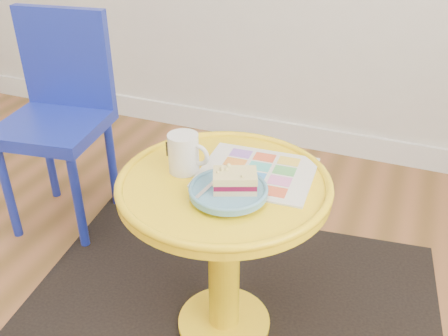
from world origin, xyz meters
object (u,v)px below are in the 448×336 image
at_px(newspaper, 257,172).
at_px(chair, 59,107).
at_px(mug, 184,152).
at_px(side_table, 224,227).
at_px(plate, 228,191).

bearing_deg(newspaper, chair, 159.27).
height_order(chair, newspaper, chair).
xyz_separation_m(newspaper, mug, (-0.18, -0.06, 0.05)).
height_order(side_table, plate, plate).
distance_m(chair, plate, 0.93).
relative_size(side_table, chair, 0.69).
height_order(chair, mug, chair).
xyz_separation_m(chair, mug, (0.68, -0.33, 0.12)).
bearing_deg(side_table, mug, 174.42).
bearing_deg(newspaper, mug, -165.00).
bearing_deg(mug, side_table, -1.39).
bearing_deg(plate, mug, 153.47).
relative_size(side_table, newspaper, 1.88).
distance_m(chair, mug, 0.77).
bearing_deg(chair, newspaper, -25.91).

